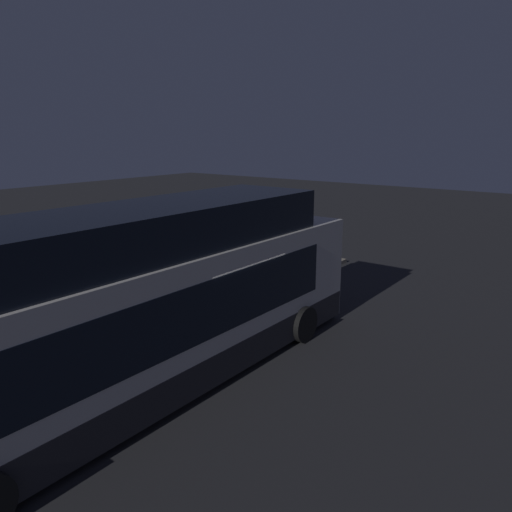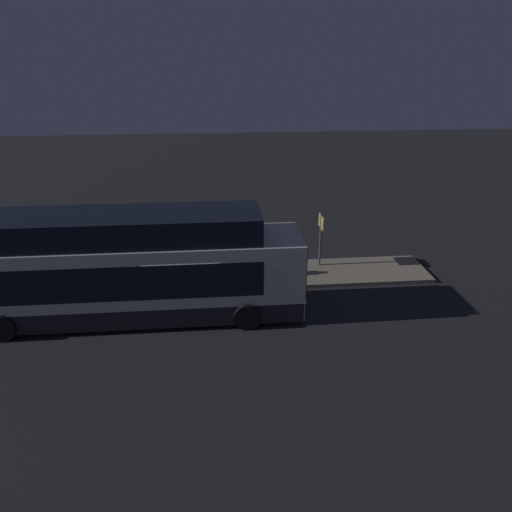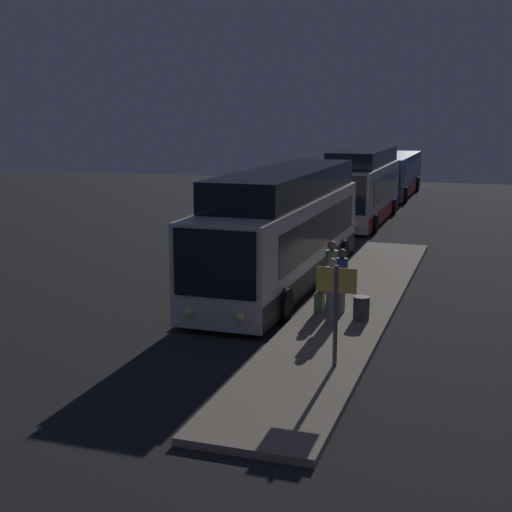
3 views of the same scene
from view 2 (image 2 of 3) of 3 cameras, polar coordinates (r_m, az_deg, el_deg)
name	(u,v)px [view 2 (image 2 of 3)]	position (r m, az deg, el deg)	size (l,w,h in m)	color
ground	(186,314)	(18.23, -7.98, -6.58)	(80.00, 80.00, 0.00)	#232326
platform	(189,278)	(20.74, -7.71, -2.49)	(20.00, 2.54, 0.15)	gray
bus_lead	(120,273)	(17.78, -15.32, -1.84)	(12.47, 2.83, 3.83)	silver
passenger_boarding	(218,254)	(20.15, -4.41, 0.26)	(0.38, 0.38, 1.81)	gray
passenger_waiting	(194,259)	(19.73, -7.06, -0.39)	(0.60, 0.45, 1.84)	gray
passenger_with_bags	(243,255)	(20.17, -1.55, 0.09)	(0.51, 0.51, 1.74)	gray
suitcase	(224,276)	(19.94, -3.62, -2.27)	(0.36, 0.24, 0.80)	#598C59
sign_post	(321,232)	(21.18, 7.42, 2.76)	(0.10, 0.89, 2.28)	#4C4C51
trash_bin	(233,262)	(21.07, -2.69, -0.68)	(0.44, 0.44, 0.65)	#3F3F44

